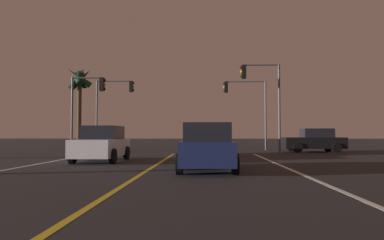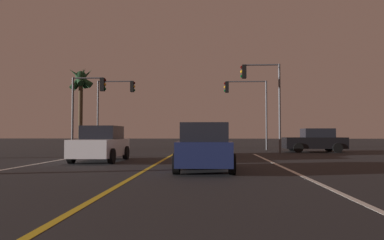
% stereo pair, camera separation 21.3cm
% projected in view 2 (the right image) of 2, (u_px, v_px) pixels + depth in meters
% --- Properties ---
extents(lane_edge_right, '(0.16, 30.44, 0.01)m').
position_uv_depth(lane_edge_right, '(339.00, 193.00, 8.00)').
color(lane_edge_right, silver).
rests_on(lane_edge_right, ground).
extents(lane_center_divider, '(0.16, 30.44, 0.01)m').
position_uv_depth(lane_center_divider, '(109.00, 191.00, 8.25)').
color(lane_center_divider, gold).
rests_on(lane_center_divider, ground).
extents(car_oncoming, '(2.02, 4.30, 1.70)m').
position_uv_depth(car_oncoming, '(101.00, 144.00, 17.18)').
color(car_oncoming, black).
rests_on(car_oncoming, ground).
extents(car_crossing_side, '(4.30, 2.02, 1.70)m').
position_uv_depth(car_crossing_side, '(315.00, 141.00, 25.90)').
color(car_crossing_side, black).
rests_on(car_crossing_side, ground).
extents(car_lead_same_lane, '(2.02, 4.30, 1.70)m').
position_uv_depth(car_lead_same_lane, '(205.00, 148.00, 12.89)').
color(car_lead_same_lane, black).
rests_on(car_lead_same_lane, ground).
extents(car_ahead_far, '(2.02, 4.30, 1.70)m').
position_uv_depth(car_ahead_far, '(209.00, 142.00, 21.61)').
color(car_ahead_far, black).
rests_on(car_ahead_far, ground).
extents(traffic_light_near_right, '(2.66, 0.36, 5.97)m').
position_uv_depth(traffic_light_near_right, '(262.00, 88.00, 23.83)').
color(traffic_light_near_right, '#4C4C51').
rests_on(traffic_light_near_right, ground).
extents(traffic_light_near_left, '(2.37, 0.36, 5.18)m').
position_uv_depth(traffic_light_near_left, '(89.00, 97.00, 24.37)').
color(traffic_light_near_left, '#4C4C51').
rests_on(traffic_light_near_left, ground).
extents(traffic_light_far_right, '(3.53, 0.36, 5.66)m').
position_uv_depth(traffic_light_far_right, '(246.00, 98.00, 29.34)').
color(traffic_light_far_right, '#4C4C51').
rests_on(traffic_light_far_right, ground).
extents(traffic_light_far_left, '(3.22, 0.36, 5.75)m').
position_uv_depth(traffic_light_far_left, '(115.00, 99.00, 29.86)').
color(traffic_light_far_left, '#4C4C51').
rests_on(traffic_light_far_left, ground).
extents(palm_tree_left_far, '(2.22, 2.07, 7.23)m').
position_uv_depth(palm_tree_left_far, '(81.00, 84.00, 30.79)').
color(palm_tree_left_far, '#473826').
rests_on(palm_tree_left_far, ground).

